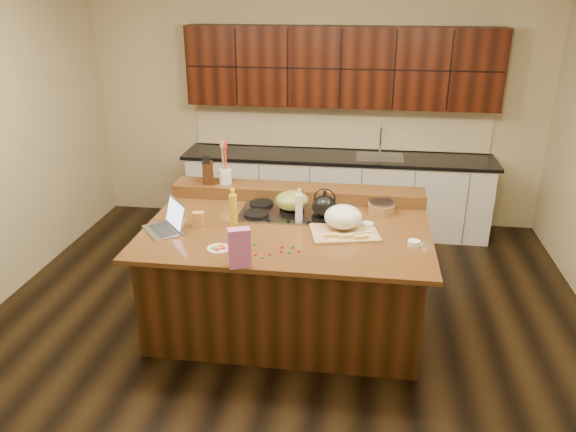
# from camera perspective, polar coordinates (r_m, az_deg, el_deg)

# --- Properties ---
(room) EXTENTS (5.52, 5.02, 2.72)m
(room) POSITION_cam_1_polar(r_m,az_deg,el_deg) (4.60, -0.09, 3.80)
(room) COLOR black
(room) RESTS_ON ground
(island) EXTENTS (2.40, 1.60, 0.92)m
(island) POSITION_cam_1_polar(r_m,az_deg,el_deg) (4.95, -0.08, -5.96)
(island) COLOR black
(island) RESTS_ON ground
(back_ledge) EXTENTS (2.40, 0.30, 0.12)m
(back_ledge) POSITION_cam_1_polar(r_m,az_deg,el_deg) (5.38, 0.97, 2.41)
(back_ledge) COLOR black
(back_ledge) RESTS_ON island
(cooktop) EXTENTS (0.92, 0.52, 0.05)m
(cooktop) POSITION_cam_1_polar(r_m,az_deg,el_deg) (5.02, 0.40, 0.39)
(cooktop) COLOR gray
(cooktop) RESTS_ON island
(back_counter) EXTENTS (3.70, 0.66, 2.40)m
(back_counter) POSITION_cam_1_polar(r_m,az_deg,el_deg) (6.80, 5.10, 6.63)
(back_counter) COLOR silver
(back_counter) RESTS_ON ground
(kettle) EXTENTS (0.23, 0.23, 0.19)m
(kettle) POSITION_cam_1_polar(r_m,az_deg,el_deg) (4.83, 3.73, 1.02)
(kettle) COLOR black
(kettle) RESTS_ON cooktop
(green_bowl) EXTENTS (0.32, 0.32, 0.16)m
(green_bowl) POSITION_cam_1_polar(r_m,az_deg,el_deg) (4.98, 0.40, 1.58)
(green_bowl) COLOR olive
(green_bowl) RESTS_ON cooktop
(laptop) EXTENTS (0.44, 0.45, 0.25)m
(laptop) POSITION_cam_1_polar(r_m,az_deg,el_deg) (4.77, -12.03, -0.68)
(laptop) COLOR #B7B7BC
(laptop) RESTS_ON island
(oil_bottle) EXTENTS (0.08, 0.08, 0.27)m
(oil_bottle) POSITION_cam_1_polar(r_m,az_deg,el_deg) (4.78, -5.59, 0.64)
(oil_bottle) COLOR gold
(oil_bottle) RESTS_ON island
(vinegar_bottle) EXTENTS (0.08, 0.08, 0.25)m
(vinegar_bottle) POSITION_cam_1_polar(r_m,az_deg,el_deg) (4.81, 1.12, 0.79)
(vinegar_bottle) COLOR silver
(vinegar_bottle) RESTS_ON island
(wooden_tray) EXTENTS (0.61, 0.50, 0.22)m
(wooden_tray) POSITION_cam_1_polar(r_m,az_deg,el_deg) (4.66, 5.66, -0.46)
(wooden_tray) COLOR tan
(wooden_tray) RESTS_ON island
(ramekin_a) EXTENTS (0.12, 0.12, 0.04)m
(ramekin_a) POSITION_cam_1_polar(r_m,az_deg,el_deg) (4.78, 8.09, -0.94)
(ramekin_a) COLOR white
(ramekin_a) RESTS_ON island
(ramekin_b) EXTENTS (0.13, 0.13, 0.04)m
(ramekin_b) POSITION_cam_1_polar(r_m,az_deg,el_deg) (4.51, 12.68, -2.73)
(ramekin_b) COLOR white
(ramekin_b) RESTS_ON island
(ramekin_c) EXTENTS (0.13, 0.13, 0.04)m
(ramekin_c) POSITION_cam_1_polar(r_m,az_deg,el_deg) (4.89, 6.64, -0.31)
(ramekin_c) COLOR white
(ramekin_c) RESTS_ON island
(strainer_bowl) EXTENTS (0.31, 0.31, 0.09)m
(strainer_bowl) POSITION_cam_1_polar(r_m,az_deg,el_deg) (5.10, 9.46, 0.77)
(strainer_bowl) COLOR #996B3F
(strainer_bowl) RESTS_ON island
(kitchen_timer) EXTENTS (0.08, 0.08, 0.07)m
(kitchen_timer) POSITION_cam_1_polar(r_m,az_deg,el_deg) (4.53, 13.76, -2.53)
(kitchen_timer) COLOR silver
(kitchen_timer) RESTS_ON island
(pink_bag) EXTENTS (0.18, 0.14, 0.30)m
(pink_bag) POSITION_cam_1_polar(r_m,az_deg,el_deg) (4.05, -4.97, -3.23)
(pink_bag) COLOR #C95EA5
(pink_bag) RESTS_ON island
(candy_plate) EXTENTS (0.18, 0.18, 0.01)m
(candy_plate) POSITION_cam_1_polar(r_m,az_deg,el_deg) (4.39, -7.07, -3.31)
(candy_plate) COLOR white
(candy_plate) RESTS_ON island
(package_box) EXTENTS (0.10, 0.08, 0.13)m
(package_box) POSITION_cam_1_polar(r_m,az_deg,el_deg) (4.80, -9.09, -0.33)
(package_box) COLOR #BE8443
(package_box) RESTS_ON island
(utensil_crock) EXTENTS (0.12, 0.12, 0.14)m
(utensil_crock) POSITION_cam_1_polar(r_m,az_deg,el_deg) (5.46, -6.37, 4.02)
(utensil_crock) COLOR white
(utensil_crock) RESTS_ON back_ledge
(knife_block) EXTENTS (0.14, 0.18, 0.20)m
(knife_block) POSITION_cam_1_polar(r_m,az_deg,el_deg) (5.50, -8.13, 4.38)
(knife_block) COLOR black
(knife_block) RESTS_ON back_ledge
(gumdrop_0) EXTENTS (0.02, 0.02, 0.02)m
(gumdrop_0) POSITION_cam_1_polar(r_m,az_deg,el_deg) (4.37, -0.57, -3.16)
(gumdrop_0) COLOR red
(gumdrop_0) RESTS_ON island
(gumdrop_1) EXTENTS (0.02, 0.02, 0.02)m
(gumdrop_1) POSITION_cam_1_polar(r_m,az_deg,el_deg) (4.37, 0.52, -3.17)
(gumdrop_1) COLOR #198C26
(gumdrop_1) RESTS_ON island
(gumdrop_2) EXTENTS (0.02, 0.02, 0.02)m
(gumdrop_2) POSITION_cam_1_polar(r_m,az_deg,el_deg) (4.31, 1.10, -3.57)
(gumdrop_2) COLOR red
(gumdrop_2) RESTS_ON island
(gumdrop_3) EXTENTS (0.02, 0.02, 0.02)m
(gumdrop_3) POSITION_cam_1_polar(r_m,az_deg,el_deg) (4.22, -2.66, -4.22)
(gumdrop_3) COLOR #198C26
(gumdrop_3) RESTS_ON island
(gumdrop_4) EXTENTS (0.02, 0.02, 0.02)m
(gumdrop_4) POSITION_cam_1_polar(r_m,az_deg,el_deg) (4.26, -3.32, -3.92)
(gumdrop_4) COLOR red
(gumdrop_4) RESTS_ON island
(gumdrop_5) EXTENTS (0.02, 0.02, 0.02)m
(gumdrop_5) POSITION_cam_1_polar(r_m,az_deg,el_deg) (4.29, 0.11, -3.70)
(gumdrop_5) COLOR #198C26
(gumdrop_5) RESTS_ON island
(gumdrop_6) EXTENTS (0.02, 0.02, 0.02)m
(gumdrop_6) POSITION_cam_1_polar(r_m,az_deg,el_deg) (4.30, -0.74, -3.60)
(gumdrop_6) COLOR red
(gumdrop_6) RESTS_ON island
(gumdrop_7) EXTENTS (0.02, 0.02, 0.02)m
(gumdrop_7) POSITION_cam_1_polar(r_m,az_deg,el_deg) (4.43, -3.48, -2.83)
(gumdrop_7) COLOR #198C26
(gumdrop_7) RESTS_ON island
(gumdrop_8) EXTENTS (0.02, 0.02, 0.02)m
(gumdrop_8) POSITION_cam_1_polar(r_m,az_deg,el_deg) (4.26, -1.87, -3.89)
(gumdrop_8) COLOR red
(gumdrop_8) RESTS_ON island
(gumdrop_9) EXTENTS (0.02, 0.02, 0.02)m
(gumdrop_9) POSITION_cam_1_polar(r_m,az_deg,el_deg) (4.32, -4.56, -3.61)
(gumdrop_9) COLOR #198C26
(gumdrop_9) RESTS_ON island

